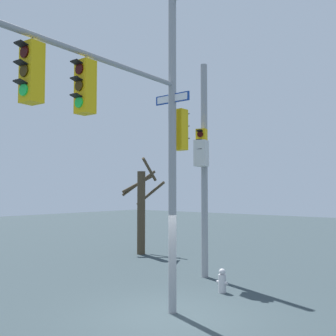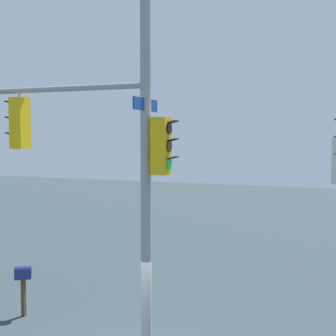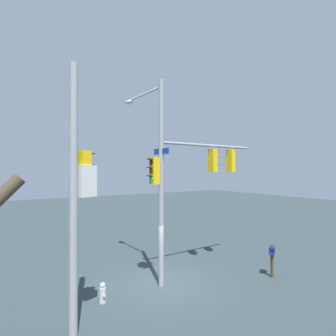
# 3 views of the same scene
# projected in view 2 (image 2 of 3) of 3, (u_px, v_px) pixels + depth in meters

# --- Properties ---
(main_signal_pole_assembly) EXTENTS (3.70, 6.06, 8.56)m
(main_signal_pole_assembly) POSITION_uv_depth(u_px,v_px,m) (88.00, 130.00, 9.25)
(main_signal_pole_assembly) COLOR gray
(main_signal_pole_assembly) RESTS_ON ground
(mailbox) EXTENTS (0.44, 0.50, 1.41)m
(mailbox) POSITION_uv_depth(u_px,v_px,m) (23.00, 277.00, 12.80)
(mailbox) COLOR #4C3823
(mailbox) RESTS_ON ground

